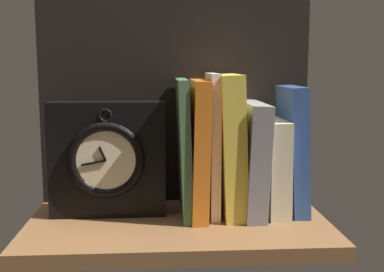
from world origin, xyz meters
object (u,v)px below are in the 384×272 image
at_px(book_yellow_seinlanguage, 230,145).
at_px(book_gray_chess, 252,158).
at_px(book_green_romantic, 184,147).
at_px(book_orange_pandolfini, 198,148).
at_px(book_blue_modern, 293,150).
at_px(framed_clock, 108,159).
at_px(book_cream_twain, 273,166).
at_px(book_white_catcher, 213,144).

relative_size(book_yellow_seinlanguage, book_gray_chess, 1.25).
xyz_separation_m(book_green_romantic, book_gray_chess, (0.12, -0.00, -0.02)).
relative_size(book_orange_pandolfini, book_blue_modern, 1.05).
relative_size(book_green_romantic, framed_clock, 1.19).
distance_m(book_gray_chess, book_blue_modern, 0.08).
bearing_deg(book_cream_twain, book_yellow_seinlanguage, 180.00).
distance_m(book_yellow_seinlanguage, book_gray_chess, 0.05).
relative_size(book_white_catcher, book_cream_twain, 1.48).
bearing_deg(book_white_catcher, book_green_romantic, 180.00).
bearing_deg(book_gray_chess, book_yellow_seinlanguage, 180.00).
bearing_deg(framed_clock, book_cream_twain, 0.32).
distance_m(book_orange_pandolfini, book_blue_modern, 0.17).
bearing_deg(framed_clock, book_white_catcher, 0.50).
bearing_deg(book_blue_modern, book_gray_chess, -180.00).
distance_m(book_green_romantic, book_yellow_seinlanguage, 0.08).
relative_size(book_gray_chess, book_cream_twain, 1.18).
relative_size(book_green_romantic, book_white_catcher, 0.96).
bearing_deg(book_green_romantic, book_blue_modern, 0.00).
xyz_separation_m(book_cream_twain, book_blue_modern, (0.04, 0.00, 0.03)).
distance_m(book_white_catcher, book_gray_chess, 0.08).
relative_size(book_orange_pandolfini, book_gray_chess, 1.20).
bearing_deg(framed_clock, book_green_romantic, 0.69).
height_order(book_white_catcher, book_yellow_seinlanguage, book_white_catcher).
relative_size(book_green_romantic, book_yellow_seinlanguage, 0.97).
relative_size(book_cream_twain, book_blue_modern, 0.74).
bearing_deg(book_gray_chess, book_green_romantic, 180.00).
xyz_separation_m(book_green_romantic, book_cream_twain, (0.16, 0.00, -0.04)).
xyz_separation_m(book_green_romantic, book_blue_modern, (0.20, 0.00, -0.01)).
height_order(book_green_romantic, book_cream_twain, book_green_romantic).
relative_size(book_white_catcher, book_yellow_seinlanguage, 1.01).
xyz_separation_m(book_orange_pandolfini, book_cream_twain, (0.14, 0.00, -0.04)).
bearing_deg(book_gray_chess, book_cream_twain, 0.00).
distance_m(book_yellow_seinlanguage, framed_clock, 0.22).
height_order(book_gray_chess, framed_clock, framed_clock).
height_order(book_green_romantic, book_yellow_seinlanguage, book_yellow_seinlanguage).
bearing_deg(book_cream_twain, book_orange_pandolfini, 180.00).
height_order(book_blue_modern, framed_clock, book_blue_modern).
height_order(book_orange_pandolfini, book_blue_modern, book_orange_pandolfini).
relative_size(book_white_catcher, book_gray_chess, 1.26).
height_order(book_white_catcher, book_gray_chess, book_white_catcher).
xyz_separation_m(book_orange_pandolfini, book_yellow_seinlanguage, (0.06, 0.00, 0.00)).
bearing_deg(book_orange_pandolfini, book_gray_chess, -0.00).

